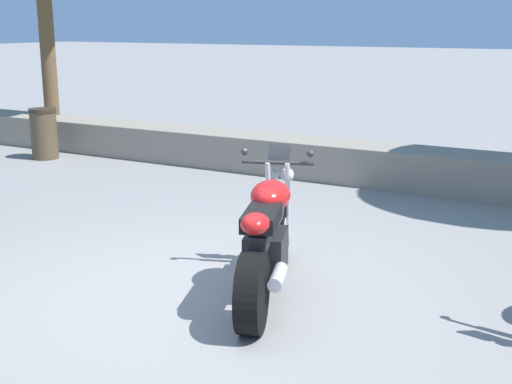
{
  "coord_description": "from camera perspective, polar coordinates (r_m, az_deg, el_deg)",
  "views": [
    {
      "loc": [
        3.04,
        -4.49,
        2.27
      ],
      "look_at": [
        -0.12,
        1.2,
        0.65
      ],
      "focal_mm": 47.92,
      "sensor_mm": 36.0,
      "label": 1
    }
  ],
  "objects": [
    {
      "name": "motorcycle_red_centre",
      "position": [
        5.76,
        0.97,
        -4.06
      ],
      "size": [
        0.96,
        2.0,
        1.18
      ],
      "color": "black",
      "rests_on": "ground"
    },
    {
      "name": "stone_wall",
      "position": [
        9.98,
        10.69,
        2.19
      ],
      "size": [
        36.0,
        0.8,
        0.55
      ],
      "primitive_type": "cube",
      "color": "gray",
      "rests_on": "ground"
    },
    {
      "name": "ground_plane",
      "position": [
        5.88,
        -4.75,
        -8.78
      ],
      "size": [
        120.0,
        120.0,
        0.0
      ],
      "primitive_type": "plane",
      "color": "gray"
    },
    {
      "name": "trash_bin",
      "position": [
        12.21,
        -17.28,
        4.68
      ],
      "size": [
        0.46,
        0.46,
        0.86
      ],
      "color": "brown",
      "rests_on": "ground"
    }
  ]
}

